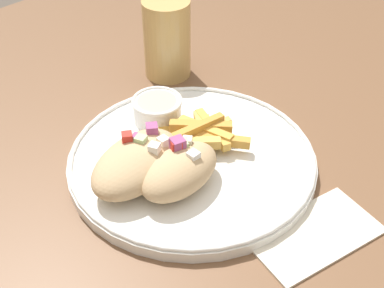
% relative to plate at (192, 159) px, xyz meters
% --- Properties ---
extents(table, '(1.18, 1.18, 0.76)m').
position_rel_plate_xyz_m(table, '(0.03, -0.01, -0.09)').
color(table, brown).
rests_on(table, ground_plane).
extents(napkin, '(0.16, 0.11, 0.00)m').
position_rel_plate_xyz_m(napkin, '(0.01, -0.17, -0.01)').
color(napkin, silver).
rests_on(napkin, table).
extents(plate, '(0.31, 0.31, 0.02)m').
position_rel_plate_xyz_m(plate, '(0.00, 0.00, 0.00)').
color(plate, white).
rests_on(plate, table).
extents(pita_sandwich_near, '(0.11, 0.07, 0.05)m').
position_rel_plate_xyz_m(pita_sandwich_near, '(-0.05, -0.03, 0.03)').
color(pita_sandwich_near, tan).
rests_on(pita_sandwich_near, plate).
extents(pita_sandwich_far, '(0.14, 0.11, 0.05)m').
position_rel_plate_xyz_m(pita_sandwich_far, '(-0.07, 0.02, 0.03)').
color(pita_sandwich_far, tan).
rests_on(pita_sandwich_far, plate).
extents(fries_pile, '(0.11, 0.14, 0.03)m').
position_rel_plate_xyz_m(fries_pile, '(0.03, 0.02, 0.02)').
color(fries_pile, '#E5B251').
rests_on(fries_pile, plate).
extents(sauce_ramekin, '(0.07, 0.07, 0.03)m').
position_rel_plate_xyz_m(sauce_ramekin, '(0.02, 0.09, 0.02)').
color(sauce_ramekin, white).
rests_on(sauce_ramekin, plate).
extents(water_glass, '(0.07, 0.07, 0.12)m').
position_rel_plate_xyz_m(water_glass, '(0.13, 0.18, 0.04)').
color(water_glass, tan).
rests_on(water_glass, table).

